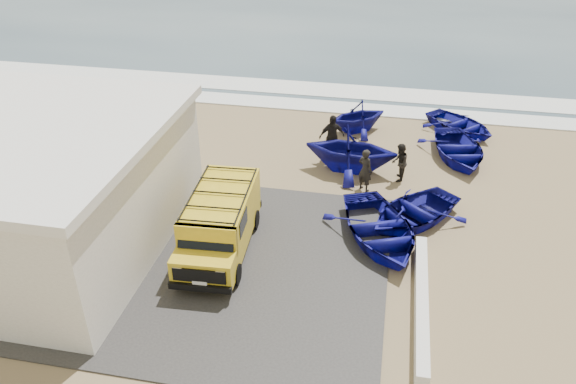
{
  "coord_description": "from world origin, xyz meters",
  "views": [
    {
      "loc": [
        3.58,
        -15.86,
        11.4
      ],
      "look_at": [
        0.27,
        0.93,
        1.2
      ],
      "focal_mm": 35.0,
      "sensor_mm": 36.0,
      "label": 1
    }
  ],
  "objects_px": {
    "building": "(37,188)",
    "boat_mid_left": "(351,149)",
    "boat_far_left": "(357,116)",
    "fisherman_front": "(365,170)",
    "van": "(220,221)",
    "boat_near_left": "(379,229)",
    "boat_far_right": "(460,124)",
    "fisherman_middle": "(400,163)",
    "fisherman_back": "(332,137)",
    "boat_mid_right": "(458,149)",
    "parapet": "(421,303)",
    "boat_near_right": "(413,212)"
  },
  "relations": [
    {
      "from": "parapet",
      "to": "fisherman_back",
      "type": "distance_m",
      "value": 10.03
    },
    {
      "from": "boat_mid_left",
      "to": "fisherman_middle",
      "type": "bearing_deg",
      "value": -97.71
    },
    {
      "from": "building",
      "to": "boat_near_right",
      "type": "relative_size",
      "value": 2.35
    },
    {
      "from": "boat_near_right",
      "to": "fisherman_middle",
      "type": "distance_m",
      "value": 3.1
    },
    {
      "from": "boat_near_right",
      "to": "boat_far_left",
      "type": "relative_size",
      "value": 1.33
    },
    {
      "from": "boat_mid_right",
      "to": "boat_mid_left",
      "type": "bearing_deg",
      "value": -167.76
    },
    {
      "from": "van",
      "to": "boat_near_left",
      "type": "distance_m",
      "value": 5.44
    },
    {
      "from": "boat_near_left",
      "to": "fisherman_front",
      "type": "relative_size",
      "value": 2.56
    },
    {
      "from": "van",
      "to": "fisherman_front",
      "type": "height_order",
      "value": "van"
    },
    {
      "from": "boat_far_left",
      "to": "fisherman_front",
      "type": "bearing_deg",
      "value": -28.36
    },
    {
      "from": "boat_mid_right",
      "to": "boat_far_right",
      "type": "distance_m",
      "value": 2.91
    },
    {
      "from": "fisherman_back",
      "to": "building",
      "type": "bearing_deg",
      "value": -164.57
    },
    {
      "from": "boat_near_right",
      "to": "boat_far_right",
      "type": "distance_m",
      "value": 8.68
    },
    {
      "from": "boat_mid_left",
      "to": "boat_mid_right",
      "type": "bearing_deg",
      "value": -61.06
    },
    {
      "from": "boat_mid_right",
      "to": "fisherman_front",
      "type": "height_order",
      "value": "fisherman_front"
    },
    {
      "from": "boat_far_left",
      "to": "boat_mid_right",
      "type": "bearing_deg",
      "value": 30.14
    },
    {
      "from": "boat_near_right",
      "to": "boat_far_left",
      "type": "height_order",
      "value": "boat_far_left"
    },
    {
      "from": "boat_near_right",
      "to": "fisherman_front",
      "type": "distance_m",
      "value": 2.76
    },
    {
      "from": "fisherman_front",
      "to": "fisherman_middle",
      "type": "distance_m",
      "value": 1.69
    },
    {
      "from": "boat_far_left",
      "to": "fisherman_front",
      "type": "relative_size",
      "value": 1.68
    },
    {
      "from": "van",
      "to": "fisherman_middle",
      "type": "bearing_deg",
      "value": 42.95
    },
    {
      "from": "van",
      "to": "boat_near_left",
      "type": "relative_size",
      "value": 1.09
    },
    {
      "from": "parapet",
      "to": "boat_near_left",
      "type": "xyz_separation_m",
      "value": [
        -1.41,
        3.3,
        0.2
      ]
    },
    {
      "from": "parapet",
      "to": "fisherman_back",
      "type": "xyz_separation_m",
      "value": [
        -3.84,
        9.24,
        0.72
      ]
    },
    {
      "from": "fisherman_front",
      "to": "fisherman_back",
      "type": "height_order",
      "value": "fisherman_back"
    },
    {
      "from": "boat_near_left",
      "to": "boat_near_right",
      "type": "bearing_deg",
      "value": 29.15
    },
    {
      "from": "boat_near_left",
      "to": "fisherman_back",
      "type": "relative_size",
      "value": 2.29
    },
    {
      "from": "parapet",
      "to": "boat_mid_right",
      "type": "bearing_deg",
      "value": 80.87
    },
    {
      "from": "boat_mid_left",
      "to": "boat_mid_right",
      "type": "distance_m",
      "value": 5.01
    },
    {
      "from": "building",
      "to": "boat_mid_right",
      "type": "relative_size",
      "value": 2.24
    },
    {
      "from": "fisherman_middle",
      "to": "fisherman_front",
      "type": "bearing_deg",
      "value": -46.84
    },
    {
      "from": "building",
      "to": "boat_near_right",
      "type": "bearing_deg",
      "value": 16.98
    },
    {
      "from": "fisherman_middle",
      "to": "fisherman_back",
      "type": "xyz_separation_m",
      "value": [
        -2.97,
        1.49,
        0.19
      ]
    },
    {
      "from": "building",
      "to": "boat_near_left",
      "type": "relative_size",
      "value": 2.06
    },
    {
      "from": "boat_near_left",
      "to": "boat_far_right",
      "type": "height_order",
      "value": "boat_near_left"
    },
    {
      "from": "building",
      "to": "boat_far_left",
      "type": "relative_size",
      "value": 3.13
    },
    {
      "from": "boat_near_right",
      "to": "boat_mid_left",
      "type": "xyz_separation_m",
      "value": [
        -2.61,
        3.45,
        0.6
      ]
    },
    {
      "from": "parapet",
      "to": "boat_near_left",
      "type": "relative_size",
      "value": 1.31
    },
    {
      "from": "boat_mid_left",
      "to": "boat_far_left",
      "type": "bearing_deg",
      "value": 5.98
    },
    {
      "from": "boat_mid_right",
      "to": "boat_far_right",
      "type": "height_order",
      "value": "boat_mid_right"
    },
    {
      "from": "boat_near_left",
      "to": "boat_near_right",
      "type": "relative_size",
      "value": 1.14
    },
    {
      "from": "building",
      "to": "boat_far_right",
      "type": "relative_size",
      "value": 2.58
    },
    {
      "from": "building",
      "to": "boat_far_left",
      "type": "distance_m",
      "value": 14.78
    },
    {
      "from": "boat_near_right",
      "to": "boat_mid_left",
      "type": "bearing_deg",
      "value": 168.04
    },
    {
      "from": "boat_far_right",
      "to": "fisherman_back",
      "type": "xyz_separation_m",
      "value": [
        -5.75,
        -3.89,
        0.62
      ]
    },
    {
      "from": "boat_far_left",
      "to": "boat_far_right",
      "type": "bearing_deg",
      "value": 63.85
    },
    {
      "from": "boat_mid_left",
      "to": "parapet",
      "type": "bearing_deg",
      "value": -155.95
    },
    {
      "from": "boat_near_left",
      "to": "fisherman_back",
      "type": "xyz_separation_m",
      "value": [
        -2.42,
        5.94,
        0.52
      ]
    },
    {
      "from": "building",
      "to": "boat_near_right",
      "type": "xyz_separation_m",
      "value": [
        12.22,
        3.73,
        -1.75
      ]
    },
    {
      "from": "building",
      "to": "boat_mid_left",
      "type": "distance_m",
      "value": 12.06
    }
  ]
}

